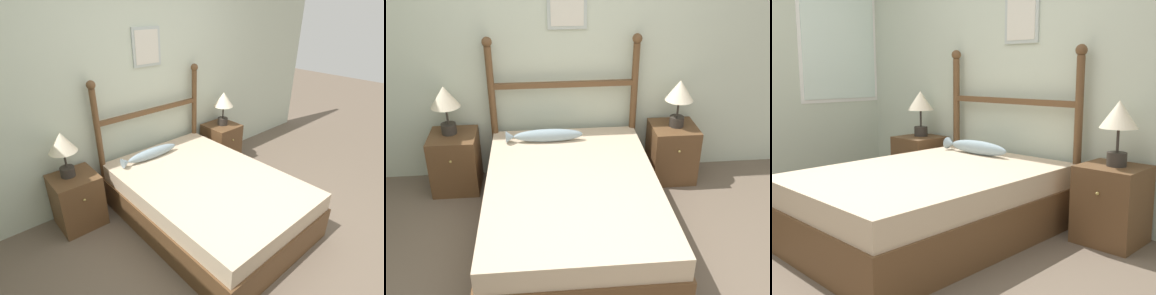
{
  "view_description": "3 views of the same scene",
  "coord_description": "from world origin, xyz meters",
  "views": [
    {
      "loc": [
        -1.78,
        -1.22,
        2.11
      ],
      "look_at": [
        0.1,
        0.96,
        0.71
      ],
      "focal_mm": 28.0,
      "sensor_mm": 36.0,
      "label": 1
    },
    {
      "loc": [
        -0.21,
        -2.36,
        2.39
      ],
      "look_at": [
        0.11,
        1.02,
        0.61
      ],
      "focal_mm": 42.0,
      "sensor_mm": 36.0,
      "label": 2
    },
    {
      "loc": [
        2.48,
        -1.5,
        1.21
      ],
      "look_at": [
        -0.05,
        1.11,
        0.6
      ],
      "focal_mm": 42.0,
      "sensor_mm": 36.0,
      "label": 3
    }
  ],
  "objects": [
    {
      "name": "nightstand_right",
      "position": [
        1.08,
        1.46,
        0.28
      ],
      "size": [
        0.43,
        0.45,
        0.56
      ],
      "color": "brown",
      "rests_on": "ground_plane"
    },
    {
      "name": "wall_back",
      "position": [
        0.0,
        1.73,
        1.28
      ],
      "size": [
        6.4,
        0.08,
        2.55
      ],
      "color": "beige",
      "rests_on": "ground_plane"
    },
    {
      "name": "table_lamp_left",
      "position": [
        -1.05,
        1.5,
        0.89
      ],
      "size": [
        0.27,
        0.27,
        0.46
      ],
      "color": "#2D2823",
      "rests_on": "nightstand_left"
    },
    {
      "name": "nightstand_left",
      "position": [
        -1.02,
        1.46,
        0.28
      ],
      "size": [
        0.43,
        0.45,
        0.56
      ],
      "color": "brown",
      "rests_on": "ground_plane"
    },
    {
      "name": "table_lamp_right",
      "position": [
        1.1,
        1.46,
        0.89
      ],
      "size": [
        0.27,
        0.27,
        0.46
      ],
      "color": "#2D2823",
      "rests_on": "nightstand_right"
    },
    {
      "name": "headboard",
      "position": [
        0.03,
        1.61,
        0.8
      ],
      "size": [
        1.44,
        0.09,
        1.42
      ],
      "color": "brown",
      "rests_on": "ground_plane"
    },
    {
      "name": "bed",
      "position": [
        0.03,
        0.65,
        0.25
      ],
      "size": [
        1.41,
        1.98,
        0.5
      ],
      "color": "brown",
      "rests_on": "ground_plane"
    },
    {
      "name": "ground_plane",
      "position": [
        0.0,
        0.0,
        0.0
      ],
      "size": [
        16.0,
        16.0,
        0.0
      ],
      "primitive_type": "plane",
      "color": "brown"
    },
    {
      "name": "fish_pillow",
      "position": [
        -0.17,
        1.37,
        0.56
      ],
      "size": [
        0.71,
        0.11,
        0.12
      ],
      "color": "#8499A3",
      "rests_on": "bed"
    }
  ]
}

